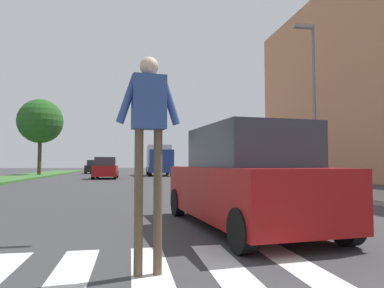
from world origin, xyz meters
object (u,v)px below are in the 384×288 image
Objects in this scene: tree_distant at (40,121)px; truck_box_delivery at (159,160)px; suv_crossing at (245,180)px; sedan_distant at (95,167)px; sedan_midblock at (106,169)px; pedestrian_performer at (149,128)px; street_lamp_right at (312,90)px.

tree_distant is 12.25m from truck_box_delivery.
tree_distant is 32.02m from suv_crossing.
sedan_distant is (-6.44, 37.55, -0.17)m from suv_crossing.
tree_distant is 10.66m from sedan_midblock.
sedan_midblock is at bearing 94.90° from pedestrian_performer.
suv_crossing is at bearing -79.63° from sedan_midblock.
sedan_distant is at bearing 131.78° from truck_box_delivery.
pedestrian_performer is 40.38m from sedan_distant.
sedan_distant is at bearing 112.84° from street_lamp_right.
pedestrian_performer is 3.35m from suv_crossing.
street_lamp_right reaches higher than tree_distant.
pedestrian_performer is 0.59× the size of sedan_midblock.
sedan_midblock is 0.98× the size of sedan_distant.
suv_crossing is at bearing -91.36° from truck_box_delivery.
pedestrian_performer is at bearing -83.70° from sedan_distant.
sedan_midblock is at bearing -81.27° from sedan_distant.
pedestrian_performer reaches higher than sedan_distant.
pedestrian_performer reaches higher than suv_crossing.
sedan_distant is at bearing 96.30° from pedestrian_performer.
street_lamp_right is at bearing -55.53° from sedan_midblock.
pedestrian_performer is at bearing -126.70° from street_lamp_right.
suv_crossing is (10.96, -29.76, -4.44)m from tree_distant.
suv_crossing is 38.10m from sedan_distant.
truck_box_delivery reaches higher than pedestrian_performer.
tree_distant reaches higher than sedan_distant.
street_lamp_right is 3.01× the size of pedestrian_performer.
street_lamp_right is at bearing 53.30° from pedestrian_performer.
sedan_midblock is at bearing 124.47° from street_lamp_right.
pedestrian_performer is 0.40× the size of truck_box_delivery.
truck_box_delivery is (11.67, -0.20, -3.73)m from tree_distant.
street_lamp_right is 1.21× the size of truck_box_delivery.
tree_distant is at bearing 128.02° from street_lamp_right.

